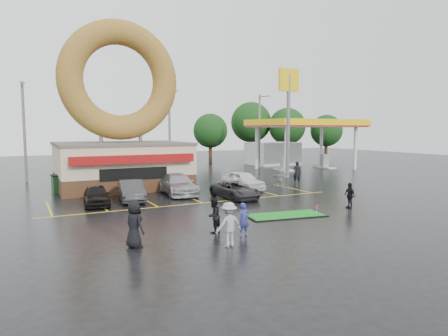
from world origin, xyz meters
name	(u,v)px	position (x,y,z in m)	size (l,w,h in m)	color
ground	(227,213)	(0.00, 0.00, 0.00)	(120.00, 120.00, 0.00)	black
donut_shop	(121,133)	(-3.00, 12.97, 4.46)	(10.20, 8.70, 13.50)	#472B19
gas_station	(291,138)	(20.00, 20.94, 3.70)	(12.30, 13.65, 5.90)	silver
shell_sign	(288,102)	(13.00, 12.00, 7.38)	(2.20, 0.36, 10.60)	slate
streetlight_left	(24,129)	(-10.00, 19.92, 4.78)	(0.40, 2.21, 9.00)	slate
streetlight_mid	(170,129)	(4.00, 20.92, 4.78)	(0.40, 2.21, 9.00)	slate
streetlight_right	(260,129)	(16.00, 21.92, 4.78)	(0.40, 2.21, 9.00)	slate
tree_far_a	(287,126)	(26.00, 30.00, 5.18)	(5.60, 5.60, 8.00)	#332114
tree_far_b	(326,131)	(32.00, 28.00, 4.53)	(4.90, 4.90, 7.00)	#332114
tree_far_c	(251,122)	(22.00, 34.00, 5.84)	(6.30, 6.30, 9.00)	#332114
tree_far_d	(210,131)	(14.00, 32.00, 4.53)	(4.90, 4.90, 7.00)	#332114
car_black	(96,195)	(-6.27, 5.70, 0.63)	(1.50, 3.73, 1.27)	black
car_dgrey	(131,191)	(-3.93, 6.23, 0.70)	(1.49, 4.26, 1.40)	#2F2F32
car_silver	(178,184)	(-0.22, 7.38, 0.75)	(2.10, 5.17, 1.50)	#9F9EA3
car_grey	(235,190)	(2.68, 3.89, 0.59)	(1.96, 4.24, 1.18)	#28282A
car_white	(243,180)	(5.21, 7.23, 0.74)	(1.74, 4.33, 1.47)	white
person_blue	(244,220)	(-1.66, -4.85, 0.76)	(0.55, 0.36, 1.52)	navy
person_blackjkt	(214,216)	(-2.57, -3.63, 0.80)	(0.77, 0.60, 1.59)	black
person_hoodie	(229,224)	(-2.96, -5.87, 0.92)	(1.18, 0.68, 1.83)	#949496
person_bystander	(134,224)	(-6.44, -4.31, 0.96)	(0.94, 0.61, 1.92)	black
person_cameraman	(350,195)	(7.25, -2.20, 0.78)	(0.91, 0.38, 1.55)	black
person_walker_near	(280,178)	(8.64, 7.00, 0.77)	(1.43, 0.46, 1.54)	#98989B
person_walker_far	(297,173)	(10.97, 7.82, 0.99)	(0.72, 0.47, 1.97)	black
dumpster	(65,184)	(-7.50, 12.02, 0.65)	(1.80, 1.20, 1.30)	#194322
putting_green	(285,215)	(2.52, -2.21, 0.04)	(4.62, 2.54, 0.55)	black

